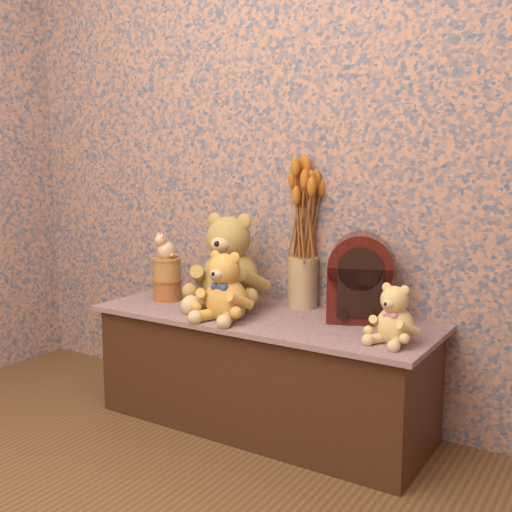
# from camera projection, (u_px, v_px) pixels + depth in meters

# --- Properties ---
(display_shelf) EXTENTS (1.37, 0.52, 0.46)m
(display_shelf) POSITION_uv_depth(u_px,v_px,m) (263.00, 370.00, 2.45)
(display_shelf) COLOR #394575
(display_shelf) RESTS_ON ground
(teddy_large) EXTENTS (0.39, 0.45, 0.42)m
(teddy_large) POSITION_uv_depth(u_px,v_px,m) (230.00, 257.00, 2.52)
(teddy_large) COLOR #A78440
(teddy_large) RESTS_ON display_shelf
(teddy_medium) EXTENTS (0.23, 0.27, 0.28)m
(teddy_medium) POSITION_uv_depth(u_px,v_px,m) (226.00, 283.00, 2.33)
(teddy_medium) COLOR #C48337
(teddy_medium) RESTS_ON display_shelf
(teddy_small) EXTENTS (0.21, 0.23, 0.21)m
(teddy_small) POSITION_uv_depth(u_px,v_px,m) (396.00, 311.00, 2.03)
(teddy_small) COLOR tan
(teddy_small) RESTS_ON display_shelf
(cathedral_radio) EXTENTS (0.29, 0.25, 0.33)m
(cathedral_radio) POSITION_uv_depth(u_px,v_px,m) (360.00, 277.00, 2.31)
(cathedral_radio) COLOR #390E0A
(cathedral_radio) RESTS_ON display_shelf
(ceramic_vase) EXTENTS (0.13, 0.13, 0.21)m
(ceramic_vase) POSITION_uv_depth(u_px,v_px,m) (303.00, 282.00, 2.52)
(ceramic_vase) COLOR tan
(ceramic_vase) RESTS_ON display_shelf
(dried_stalks) EXTENTS (0.24, 0.24, 0.43)m
(dried_stalks) POSITION_uv_depth(u_px,v_px,m) (304.00, 205.00, 2.48)
(dried_stalks) COLOR #B3601C
(dried_stalks) RESTS_ON ceramic_vase
(biscuit_tin_lower) EXTENTS (0.16, 0.16, 0.09)m
(biscuit_tin_lower) POSITION_uv_depth(u_px,v_px,m) (167.00, 290.00, 2.66)
(biscuit_tin_lower) COLOR #B48234
(biscuit_tin_lower) RESTS_ON display_shelf
(biscuit_tin_upper) EXTENTS (0.14, 0.14, 0.09)m
(biscuit_tin_upper) POSITION_uv_depth(u_px,v_px,m) (167.00, 269.00, 2.65)
(biscuit_tin_upper) COLOR tan
(biscuit_tin_upper) RESTS_ON biscuit_tin_lower
(cat_figurine) EXTENTS (0.11, 0.12, 0.12)m
(cat_figurine) POSITION_uv_depth(u_px,v_px,m) (166.00, 245.00, 2.63)
(cat_figurine) COLOR silver
(cat_figurine) RESTS_ON biscuit_tin_upper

